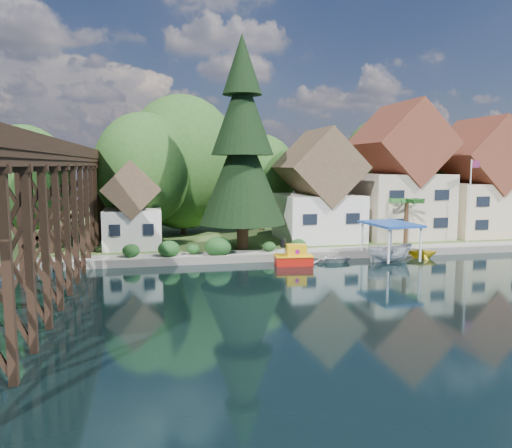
% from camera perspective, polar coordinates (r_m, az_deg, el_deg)
% --- Properties ---
extents(ground, '(140.00, 140.00, 0.00)m').
position_cam_1_polar(ground, '(33.76, 4.46, -6.85)').
color(ground, black).
rests_on(ground, ground).
extents(bank, '(140.00, 52.00, 0.50)m').
position_cam_1_polar(bank, '(66.58, -3.75, 0.12)').
color(bank, '#344D1F').
rests_on(bank, ground).
extents(seawall, '(60.00, 0.40, 0.62)m').
position_cam_1_polar(seawall, '(42.34, 6.64, -3.66)').
color(seawall, slate).
rests_on(seawall, ground).
extents(promenade, '(50.00, 2.60, 0.06)m').
position_cam_1_polar(promenade, '(44.16, 8.58, -2.97)').
color(promenade, gray).
rests_on(promenade, bank).
extents(trestle_bridge, '(4.12, 44.18, 9.30)m').
position_cam_1_polar(trestle_bridge, '(37.36, -22.21, 2.29)').
color(trestle_bridge, black).
rests_on(trestle_bridge, ground).
extents(house_left, '(7.64, 8.64, 11.02)m').
position_cam_1_polar(house_left, '(50.26, 7.08, 3.52)').
color(house_left, silver).
rests_on(house_left, bank).
extents(house_center, '(8.65, 9.18, 13.89)m').
position_cam_1_polar(house_center, '(54.24, 16.00, 4.90)').
color(house_center, '#C4B499').
rests_on(house_center, bank).
extents(house_right, '(8.15, 8.64, 12.45)m').
position_cam_1_polar(house_right, '(58.58, 24.04, 4.07)').
color(house_right, beige).
rests_on(house_right, bank).
extents(shed, '(5.09, 5.40, 7.85)m').
position_cam_1_polar(shed, '(46.20, -13.94, 1.46)').
color(shed, silver).
rests_on(shed, bank).
extents(bg_trees, '(49.90, 13.30, 10.57)m').
position_cam_1_polar(bg_trees, '(53.72, -0.82, 6.07)').
color(bg_trees, '#382314').
rests_on(bg_trees, bank).
extents(shrubs, '(15.76, 2.47, 1.70)m').
position_cam_1_polar(shrubs, '(41.55, -5.24, -2.55)').
color(shrubs, '#184419').
rests_on(shrubs, bank).
extents(conifer, '(7.54, 7.54, 18.57)m').
position_cam_1_polar(conifer, '(43.81, -1.57, 8.73)').
color(conifer, '#382314').
rests_on(conifer, bank).
extents(palm_tree, '(3.93, 3.93, 4.57)m').
position_cam_1_polar(palm_tree, '(48.82, 16.85, 2.42)').
color(palm_tree, '#382314').
rests_on(palm_tree, bank).
extents(flagpole, '(1.20, 0.46, 7.97)m').
position_cam_1_polar(flagpole, '(52.27, 23.37, 3.42)').
color(flagpole, white).
rests_on(flagpole, bank).
extents(tugboat, '(3.15, 1.93, 2.18)m').
position_cam_1_polar(tugboat, '(39.94, 4.38, -3.76)').
color(tugboat, '#AB130B').
rests_on(tugboat, ground).
extents(boat_white_a, '(4.41, 3.77, 0.77)m').
position_cam_1_polar(boat_white_a, '(41.63, 8.24, -3.76)').
color(boat_white_a, silver).
rests_on(boat_white_a, ground).
extents(boat_canopy, '(4.13, 5.22, 3.22)m').
position_cam_1_polar(boat_canopy, '(42.61, 15.07, -2.32)').
color(boat_canopy, silver).
rests_on(boat_canopy, ground).
extents(boat_yellow, '(3.06, 2.82, 1.35)m').
position_cam_1_polar(boat_yellow, '(45.10, 18.42, -2.85)').
color(boat_yellow, gold).
rests_on(boat_yellow, ground).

